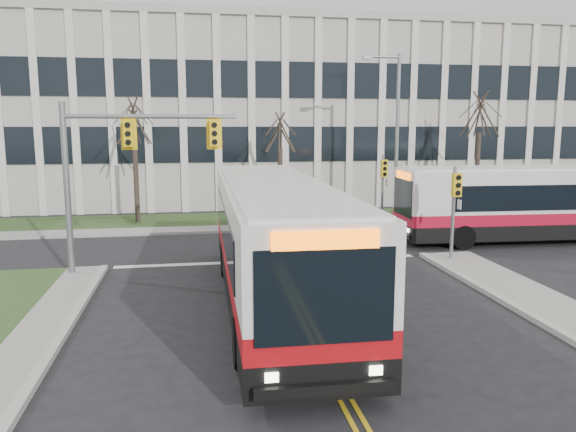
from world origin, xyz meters
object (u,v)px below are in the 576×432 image
(streetlight, at_px, (394,129))
(bus_cross, at_px, (536,205))
(directory_sign, at_px, (291,201))
(bus_main, at_px, (275,245))

(streetlight, height_order, bus_cross, streetlight)
(streetlight, xyz_separation_m, bus_cross, (4.79, -6.12, -3.48))
(streetlight, bearing_deg, bus_cross, -51.91)
(streetlight, bearing_deg, directory_sign, 166.77)
(bus_cross, bearing_deg, bus_main, -59.03)
(streetlight, height_order, bus_main, streetlight)
(directory_sign, bearing_deg, streetlight, -13.23)
(bus_main, xyz_separation_m, bus_cross, (13.33, 7.24, -0.12))
(directory_sign, relative_size, bus_cross, 0.16)
(directory_sign, xyz_separation_m, bus_main, (-3.00, -14.65, 0.67))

